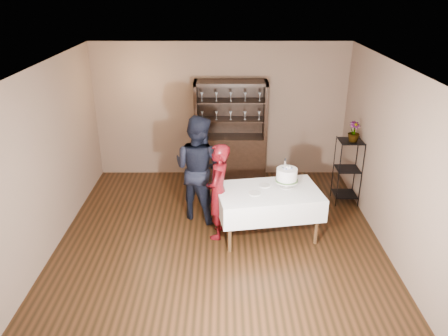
{
  "coord_description": "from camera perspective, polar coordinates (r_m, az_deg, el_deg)",
  "views": [
    {
      "loc": [
        0.06,
        -5.94,
        3.78
      ],
      "look_at": [
        0.07,
        0.1,
        1.15
      ],
      "focal_mm": 35.0,
      "sensor_mm": 36.0,
      "label": 1
    }
  ],
  "objects": [
    {
      "name": "woman",
      "position": [
        6.7,
        -0.77,
        -3.1
      ],
      "size": [
        0.48,
        0.63,
        1.54
      ],
      "primitive_type": "imported",
      "rotation": [
        0.0,
        0.0,
        -1.78
      ],
      "color": "#36040B",
      "rests_on": "floor"
    },
    {
      "name": "floor",
      "position": [
        7.04,
        -0.57,
        -8.92
      ],
      "size": [
        5.0,
        5.0,
        0.0
      ],
      "primitive_type": "plane",
      "color": "black",
      "rests_on": "ground"
    },
    {
      "name": "man",
      "position": [
        7.22,
        -3.41,
        0.01
      ],
      "size": [
        1.1,
        1.03,
        1.8
      ],
      "primitive_type": "imported",
      "rotation": [
        0.0,
        0.0,
        2.62
      ],
      "color": "black",
      "rests_on": "floor"
    },
    {
      "name": "china_hutch",
      "position": [
        8.76,
        0.84,
        2.72
      ],
      "size": [
        1.4,
        0.48,
        2.0
      ],
      "color": "black",
      "rests_on": "floor"
    },
    {
      "name": "plant_etagere",
      "position": [
        8.1,
        15.83,
        -0.11
      ],
      "size": [
        0.42,
        0.42,
        1.2
      ],
      "color": "black",
      "rests_on": "floor"
    },
    {
      "name": "potted_plant",
      "position": [
        7.82,
        16.61,
        4.56
      ],
      "size": [
        0.26,
        0.26,
        0.36
      ],
      "primitive_type": "imported",
      "rotation": [
        0.0,
        0.0,
        0.37
      ],
      "color": "#416530",
      "rests_on": "plant_etagere"
    },
    {
      "name": "wall_left",
      "position": [
        6.91,
        -21.83,
        1.2
      ],
      "size": [
        0.02,
        5.0,
        2.7
      ],
      "primitive_type": "cube",
      "color": "#765F4C",
      "rests_on": "floor"
    },
    {
      "name": "plate_near",
      "position": [
        6.62,
        4.04,
        -3.32
      ],
      "size": [
        0.25,
        0.25,
        0.01
      ],
      "primitive_type": "cylinder",
      "rotation": [
        0.0,
        0.0,
        0.39
      ],
      "color": "silver",
      "rests_on": "cake_table"
    },
    {
      "name": "cake",
      "position": [
        6.8,
        8.19,
        -0.99
      ],
      "size": [
        0.42,
        0.42,
        0.49
      ],
      "rotation": [
        0.0,
        0.0,
        -0.39
      ],
      "color": "silver",
      "rests_on": "cake_table"
    },
    {
      "name": "wall_right",
      "position": [
        6.86,
        20.75,
        1.23
      ],
      "size": [
        0.02,
        5.0,
        2.7
      ],
      "primitive_type": "cube",
      "color": "#765F4C",
      "rests_on": "floor"
    },
    {
      "name": "plate_far",
      "position": [
        6.88,
        5.32,
        -2.3
      ],
      "size": [
        0.23,
        0.23,
        0.01
      ],
      "primitive_type": "cylinder",
      "rotation": [
        0.0,
        0.0,
        0.39
      ],
      "color": "silver",
      "rests_on": "cake_table"
    },
    {
      "name": "back_wall",
      "position": [
        8.78,
        -0.47,
        7.48
      ],
      "size": [
        5.0,
        0.02,
        2.7
      ],
      "primitive_type": "cube",
      "color": "#765F4C",
      "rests_on": "floor"
    },
    {
      "name": "cake_table",
      "position": [
        6.83,
        5.81,
        -4.34
      ],
      "size": [
        1.7,
        1.2,
        0.78
      ],
      "rotation": [
        0.0,
        0.0,
        0.16
      ],
      "color": "white",
      "rests_on": "floor"
    },
    {
      "name": "ceiling",
      "position": [
        6.04,
        -0.68,
        13.25
      ],
      "size": [
        5.0,
        5.0,
        0.0
      ],
      "primitive_type": "plane",
      "rotation": [
        3.14,
        0.0,
        0.0
      ],
      "color": "silver",
      "rests_on": "back_wall"
    }
  ]
}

